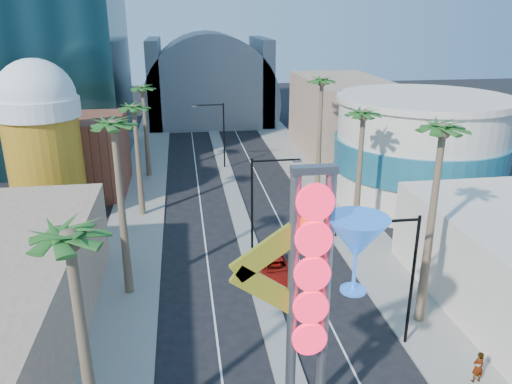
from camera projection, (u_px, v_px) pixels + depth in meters
name	position (u px, v px, depth m)	size (l,w,h in m)	color
sidewalk_west	(141.00, 197.00, 51.56)	(5.00, 100.00, 0.15)	gray
sidewalk_east	(319.00, 188.00, 54.21)	(5.00, 100.00, 0.15)	gray
median	(230.00, 183.00, 55.68)	(1.60, 84.00, 0.15)	gray
brick_filler_west	(77.00, 155.00, 52.12)	(10.00, 10.00, 8.00)	brown
filler_east	(342.00, 118.00, 65.53)	(10.00, 20.00, 10.00)	#957560
beer_mug	(42.00, 137.00, 43.23)	(7.00, 7.00, 14.50)	#AA7516
turquoise_building	(419.00, 150.00, 48.98)	(16.60, 16.60, 10.60)	beige
canopy	(210.00, 97.00, 85.87)	(22.00, 16.00, 22.00)	slate
neon_sign	(329.00, 286.00, 20.74)	(6.53, 2.60, 12.55)	gray
streetlight_0	(259.00, 198.00, 37.38)	(3.79, 0.25, 8.00)	black
streetlight_1	(219.00, 129.00, 59.55)	(3.79, 0.25, 8.00)	black
streetlight_2	(405.00, 270.00, 27.09)	(3.45, 0.25, 8.00)	black
palm_0	(71.00, 256.00, 17.59)	(2.40, 2.40, 11.70)	brown
palm_1	(115.00, 138.00, 30.31)	(2.40, 2.40, 12.70)	brown
palm_2	(135.00, 116.00, 43.79)	(2.40, 2.40, 11.20)	brown
palm_3	(143.00, 95.00, 54.95)	(2.40, 2.40, 11.20)	brown
palm_5	(441.00, 144.00, 27.08)	(2.40, 2.40, 13.20)	brown
palm_6	(363.00, 123.00, 38.70)	(2.40, 2.40, 11.70)	brown
palm_7	(322.00, 89.00, 49.56)	(2.40, 2.40, 12.70)	brown
red_pickup	(275.00, 268.00, 35.87)	(2.30, 4.99, 1.39)	#A8150C
pedestrian_a	(478.00, 367.00, 25.35)	(0.65, 0.43, 1.78)	gray
pedestrian_b	(337.00, 225.00, 42.12)	(0.93, 0.72, 1.91)	gray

